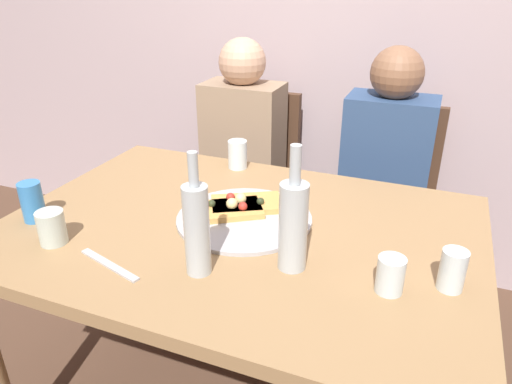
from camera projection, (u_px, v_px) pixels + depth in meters
name	position (u px, v px, depth m)	size (l,w,h in m)	color
back_wall	(340.00, 2.00, 2.14)	(6.00, 0.10, 2.60)	#B29EA3
dining_table	(240.00, 248.00, 1.44)	(1.39, 0.97, 0.74)	#99754C
pizza_tray	(244.00, 218.00, 1.43)	(0.41, 0.41, 0.01)	#ADADB2
pizza_slice_last	(246.00, 203.00, 1.49)	(0.26, 0.22, 0.05)	tan
pizza_slice_extra	(226.00, 209.00, 1.45)	(0.26, 0.23, 0.05)	tan
wine_bottle	(293.00, 224.00, 1.16)	(0.07, 0.07, 0.33)	#B2BCC1
beer_bottle	(197.00, 228.00, 1.14)	(0.06, 0.06, 0.32)	#B2BCC1
tumbler_near	(238.00, 154.00, 1.79)	(0.07, 0.07, 0.11)	silver
tumbler_far	(390.00, 275.00, 1.10)	(0.07, 0.07, 0.09)	silver
wine_glass	(52.00, 227.00, 1.30)	(0.08, 0.08, 0.10)	#B7C6BC
short_glass	(453.00, 270.00, 1.11)	(0.06, 0.06, 0.10)	silver
soda_can	(32.00, 202.00, 1.41)	(0.07, 0.07, 0.12)	#337AC1
table_knife	(109.00, 265.00, 1.21)	(0.22, 0.02, 0.01)	#B7B7BC
chair_left	(248.00, 173.00, 2.36)	(0.44, 0.44, 0.90)	#472D1E
chair_right	(383.00, 194.00, 2.14)	(0.44, 0.44, 0.90)	#472D1E
guest_in_sweater	(236.00, 159.00, 2.18)	(0.36, 0.56, 1.17)	#937A60
guest_in_beanie	(381.00, 180.00, 1.96)	(0.36, 0.56, 1.17)	navy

